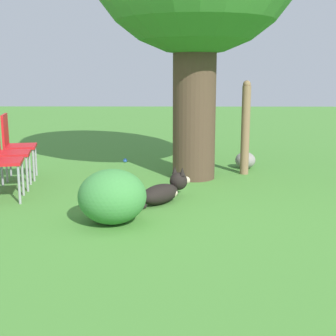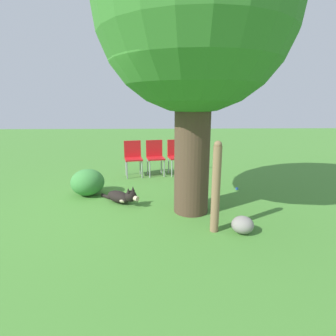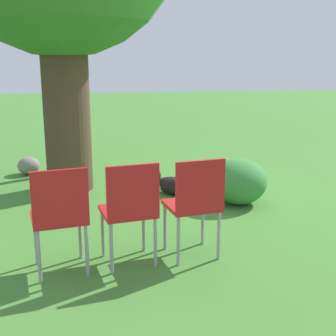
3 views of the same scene
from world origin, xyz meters
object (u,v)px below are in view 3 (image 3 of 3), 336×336
fence_post (54,129)px  red_chair_1 (130,206)px  red_chair_2 (60,212)px  dog (169,184)px  red_chair_0 (195,200)px

fence_post → red_chair_1: 3.36m
red_chair_1 → red_chair_2: size_ratio=1.00×
fence_post → red_chair_2: bearing=-173.5°
dog → red_chair_1: bearing=113.1°
red_chair_0 → red_chair_2: (-0.17, 1.14, 0.00)m
dog → red_chair_2: red_chair_2 is taller
red_chair_0 → red_chair_1: bearing=86.7°
red_chair_0 → red_chair_2: bearing=86.7°
fence_post → red_chair_0: 3.49m
fence_post → red_chair_0: (-3.13, -1.52, -0.15)m
fence_post → red_chair_1: fence_post is taller
dog → red_chair_1: size_ratio=0.91×
dog → fence_post: 2.03m
red_chair_2 → red_chair_1: bearing=-93.3°
red_chair_0 → red_chair_1: size_ratio=1.00×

